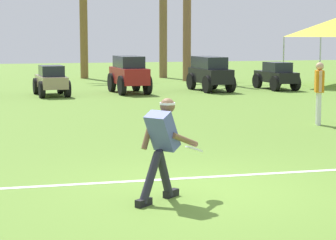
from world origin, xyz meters
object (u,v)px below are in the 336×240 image
object	(u,v)px
frisbee_in_flight	(194,149)
palm_tree_left_of_centre	(83,6)
palm_tree_right_of_centre	(163,11)
palm_tree_far_right	(187,15)
parked_car_slot_e	(129,73)
parked_car_slot_g	(276,75)
parked_car_slot_f	(210,72)
parked_car_slot_d	(51,80)
frisbee_thrower	(162,143)
teammate_near_sideline	(319,87)

from	to	relation	value
frisbee_in_flight	palm_tree_left_of_centre	size ratio (longest dim) A/B	0.06
palm_tree_left_of_centre	palm_tree_right_of_centre	world-z (taller)	palm_tree_left_of_centre
palm_tree_far_right	parked_car_slot_e	bearing A→B (deg)	-125.48
parked_car_slot_g	parked_car_slot_f	bearing A→B (deg)	178.49
parked_car_slot_g	palm_tree_far_right	size ratio (longest dim) A/B	0.42
parked_car_slot_d	parked_car_slot_f	bearing A→B (deg)	4.32
parked_car_slot_d	parked_car_slot_g	world-z (taller)	same
parked_car_slot_d	parked_car_slot_e	bearing A→B (deg)	6.32
parked_car_slot_g	palm_tree_right_of_centre	bearing A→B (deg)	109.63
frisbee_thrower	parked_car_slot_e	xyz separation A→B (m)	(2.63, 15.78, -0.05)
parked_car_slot_g	palm_tree_far_right	xyz separation A→B (m)	(-2.20, 5.34, 2.53)
parked_car_slot_e	palm_tree_right_of_centre	world-z (taller)	palm_tree_right_of_centre
parked_car_slot_e	palm_tree_left_of_centre	size ratio (longest dim) A/B	0.40
parked_car_slot_e	parked_car_slot_d	bearing A→B (deg)	-173.68
teammate_near_sideline	parked_car_slot_f	size ratio (longest dim) A/B	0.63
parked_car_slot_f	parked_car_slot_e	bearing A→B (deg)	-177.49
parked_car_slot_d	palm_tree_left_of_centre	size ratio (longest dim) A/B	0.37
parked_car_slot_e	palm_tree_far_right	bearing A→B (deg)	54.52
frisbee_thrower	teammate_near_sideline	bearing A→B (deg)	48.00
frisbee_in_flight	parked_car_slot_e	world-z (taller)	parked_car_slot_e
parked_car_slot_f	palm_tree_right_of_centre	distance (m)	8.10
parked_car_slot_d	palm_tree_right_of_centre	distance (m)	10.61
frisbee_in_flight	parked_car_slot_f	bearing A→B (deg)	71.12
parked_car_slot_e	parked_car_slot_g	xyz separation A→B (m)	(6.06, 0.07, -0.18)
teammate_near_sideline	palm_tree_far_right	xyz separation A→B (m)	(0.93, 15.02, 2.15)
teammate_near_sideline	parked_car_slot_d	world-z (taller)	teammate_near_sideline
frisbee_thrower	palm_tree_far_right	xyz separation A→B (m)	(6.48, 21.19, 2.30)
frisbee_thrower	teammate_near_sideline	distance (m)	8.29
palm_tree_left_of_centre	palm_tree_right_of_centre	xyz separation A→B (m)	(3.94, -0.54, -0.25)
teammate_near_sideline	palm_tree_left_of_centre	size ratio (longest dim) A/B	0.26
frisbee_in_flight	teammate_near_sideline	world-z (taller)	teammate_near_sideline
frisbee_in_flight	parked_car_slot_f	distance (m)	16.67
parked_car_slot_d	palm_tree_far_right	world-z (taller)	palm_tree_far_right
frisbee_thrower	palm_tree_right_of_centre	size ratio (longest dim) A/B	0.24
parked_car_slot_d	palm_tree_far_right	distance (m)	9.24
parked_car_slot_f	frisbee_thrower	bearing A→B (deg)	-110.32
parked_car_slot_f	parked_car_slot_g	bearing A→B (deg)	-1.51
frisbee_thrower	parked_car_slot_g	size ratio (longest dim) A/B	0.62
parked_car_slot_e	palm_tree_right_of_centre	size ratio (longest dim) A/B	0.41
frisbee_thrower	parked_car_slot_e	world-z (taller)	frisbee_thrower
frisbee_in_flight	palm_tree_left_of_centre	distance (m)	24.20
frisbee_in_flight	palm_tree_far_right	world-z (taller)	palm_tree_far_right
teammate_near_sideline	palm_tree_far_right	bearing A→B (deg)	86.45
frisbee_in_flight	teammate_near_sideline	size ratio (longest dim) A/B	0.22
frisbee_in_flight	palm_tree_far_right	bearing A→B (deg)	74.14
palm_tree_left_of_centre	palm_tree_far_right	size ratio (longest dim) A/B	1.12
frisbee_thrower	parked_car_slot_f	size ratio (longest dim) A/B	0.57
teammate_near_sideline	palm_tree_far_right	world-z (taller)	palm_tree_far_right
frisbee_in_flight	palm_tree_far_right	xyz separation A→B (m)	(5.98, 21.03, 2.43)
parked_car_slot_e	parked_car_slot_g	world-z (taller)	parked_car_slot_e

